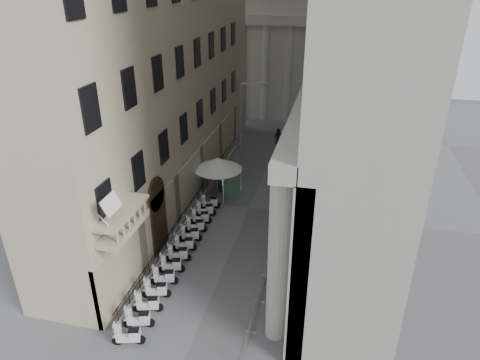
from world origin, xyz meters
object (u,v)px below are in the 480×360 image
object	(u,v)px
info_kiosk	(220,181)
pedestrian_a	(278,157)
scooter_0	(130,344)
security_tent	(215,161)
pedestrian_b	(297,142)
street_lamp	(244,118)

from	to	relation	value
info_kiosk	pedestrian_a	bearing A→B (deg)	33.32
scooter_0	security_tent	distance (m)	18.46
info_kiosk	pedestrian_b	size ratio (longest dim) A/B	1.05
street_lamp	info_kiosk	xyz separation A→B (m)	(-0.88, -5.84, -4.11)
scooter_0	info_kiosk	bearing A→B (deg)	-15.30
security_tent	street_lamp	bearing A→B (deg)	78.04
security_tent	pedestrian_b	bearing A→B (deg)	62.48
scooter_0	info_kiosk	xyz separation A→B (m)	(-0.05, 18.34, 0.92)
pedestrian_a	scooter_0	bearing A→B (deg)	57.04
security_tent	pedestrian_a	xyz separation A→B (m)	(4.64, 6.82, -1.90)
scooter_0	security_tent	world-z (taller)	security_tent
street_lamp	pedestrian_a	world-z (taller)	street_lamp
info_kiosk	pedestrian_b	bearing A→B (deg)	39.46
street_lamp	pedestrian_a	distance (m)	5.39
pedestrian_b	scooter_0	bearing A→B (deg)	83.02
street_lamp	info_kiosk	size ratio (longest dim) A/B	4.64
scooter_0	street_lamp	bearing A→B (deg)	-17.42
scooter_0	pedestrian_a	bearing A→B (deg)	-24.99
security_tent	street_lamp	distance (m)	6.46
street_lamp	pedestrian_b	distance (m)	8.48
pedestrian_a	pedestrian_b	world-z (taller)	pedestrian_a
scooter_0	pedestrian_b	world-z (taller)	pedestrian_b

